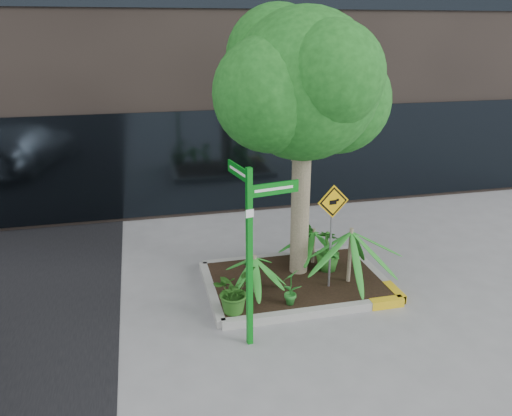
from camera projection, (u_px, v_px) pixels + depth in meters
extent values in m
plane|color=gray|center=(290.00, 294.00, 9.07)|extent=(80.00, 80.00, 0.00)
cube|color=#9E9E99|center=(279.00, 257.00, 10.37)|extent=(3.20, 0.15, 0.15)
cube|color=#9E9E99|center=(316.00, 312.00, 8.35)|extent=(3.20, 0.15, 0.15)
cube|color=#9E9E99|center=(211.00, 292.00, 9.01)|extent=(0.15, 2.20, 0.15)
cube|color=#9E9E99|center=(374.00, 273.00, 9.71)|extent=(0.15, 2.20, 0.15)
cube|color=gold|center=(387.00, 303.00, 8.64)|extent=(0.60, 0.17, 0.15)
cube|color=black|center=(296.00, 280.00, 9.34)|extent=(3.05, 2.05, 0.06)
cylinder|color=tan|center=(301.00, 199.00, 9.15)|extent=(0.34, 0.34, 3.22)
cylinder|color=tan|center=(308.00, 135.00, 8.78)|extent=(0.61, 0.17, 1.05)
sphere|color=#165017|center=(304.00, 85.00, 8.46)|extent=(2.58, 2.58, 2.58)
sphere|color=#165017|center=(337.00, 100.00, 9.03)|extent=(1.93, 1.93, 1.93)
sphere|color=#165017|center=(271.00, 94.00, 8.16)|extent=(1.93, 1.93, 1.93)
sphere|color=#165017|center=(331.00, 75.00, 7.85)|extent=(1.72, 1.72, 1.72)
sphere|color=#165017|center=(278.00, 57.00, 8.74)|extent=(1.83, 1.83, 1.83)
cylinder|color=tan|center=(350.00, 255.00, 9.06)|extent=(0.07, 0.07, 1.05)
cylinder|color=tan|center=(254.00, 274.00, 8.75)|extent=(0.07, 0.07, 0.71)
cylinder|color=tan|center=(313.00, 246.00, 9.87)|extent=(0.07, 0.07, 0.72)
imported|color=#255A19|center=(233.00, 290.00, 8.13)|extent=(0.97, 0.97, 0.76)
imported|color=#2A7021|center=(328.00, 250.00, 9.54)|extent=(0.66, 0.66, 0.83)
imported|color=#247426|center=(291.00, 286.00, 8.36)|extent=(0.50, 0.50, 0.67)
imported|color=#1F651D|center=(306.00, 239.00, 9.99)|extent=(0.52, 0.52, 0.86)
cube|color=#0B7F18|center=(249.00, 261.00, 7.20)|extent=(0.09, 0.09, 2.79)
cube|color=#0B7F18|center=(274.00, 189.00, 6.99)|extent=(0.77, 0.17, 0.18)
cube|color=#0B7F18|center=(239.00, 171.00, 7.10)|extent=(0.17, 0.77, 0.18)
cube|color=white|center=(274.00, 189.00, 6.98)|extent=(0.59, 0.11, 0.04)
cube|color=white|center=(237.00, 171.00, 7.10)|extent=(0.11, 0.59, 0.04)
cube|color=white|center=(250.00, 214.00, 6.90)|extent=(0.12, 0.03, 0.12)
cylinder|color=slate|center=(331.00, 241.00, 8.78)|extent=(0.05, 0.08, 1.76)
cube|color=#EFB50C|center=(333.00, 201.00, 8.51)|extent=(0.59, 0.09, 0.59)
cube|color=black|center=(333.00, 202.00, 8.50)|extent=(0.52, 0.07, 0.53)
cube|color=#EFB50C|center=(334.00, 202.00, 8.50)|extent=(0.44, 0.06, 0.45)
cube|color=black|center=(333.00, 202.00, 8.49)|extent=(0.14, 0.02, 0.08)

